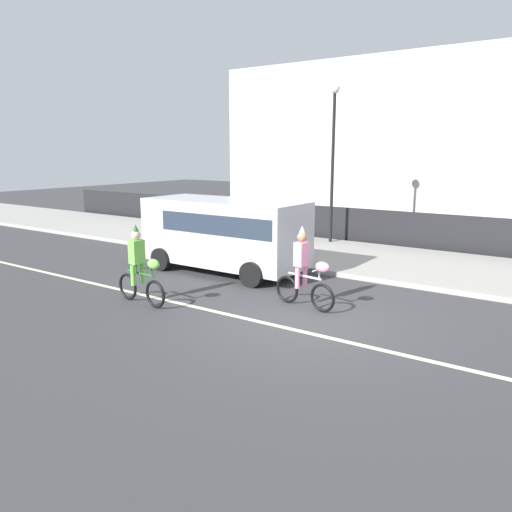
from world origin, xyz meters
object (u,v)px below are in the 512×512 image
at_px(parade_cyclist_lime, 141,270).
at_px(street_lamp_post, 333,140).
at_px(parked_van_silver, 226,230).
at_px(parade_cyclist_pink, 305,272).

bearing_deg(parade_cyclist_lime, street_lamp_post, 88.27).
height_order(parked_van_silver, street_lamp_post, street_lamp_post).
height_order(parade_cyclist_pink, street_lamp_post, street_lamp_post).
bearing_deg(parade_cyclist_pink, parade_cyclist_lime, -149.25).
bearing_deg(parade_cyclist_lime, parade_cyclist_pink, 30.75).
relative_size(parade_cyclist_lime, parade_cyclist_pink, 1.00).
relative_size(parade_cyclist_pink, street_lamp_post, 0.33).
distance_m(parked_van_silver, street_lamp_post, 6.36).
bearing_deg(parade_cyclist_pink, parked_van_silver, 154.48).
bearing_deg(parked_van_silver, street_lamp_post, 83.77).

